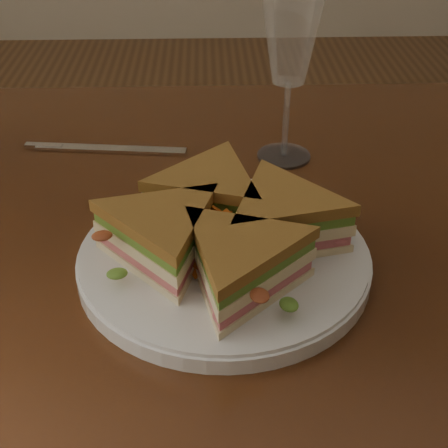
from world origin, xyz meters
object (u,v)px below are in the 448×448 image
at_px(table, 171,295).
at_px(sandwich_wedges, 224,228).
at_px(wine_glass, 291,42).
at_px(plate, 224,259).
at_px(spoon, 160,214).
at_px(knife, 100,149).

height_order(table, sandwich_wedges, sandwich_wedges).
relative_size(table, wine_glass, 5.69).
bearing_deg(sandwich_wedges, plate, -75.96).
xyz_separation_m(sandwich_wedges, spoon, (-0.07, 0.09, -0.04)).
bearing_deg(plate, wine_glass, 69.41).
xyz_separation_m(plate, sandwich_wedges, (-0.00, 0.00, 0.04)).
distance_m(spoon, knife, 0.18).
height_order(table, plate, plate).
relative_size(spoon, knife, 0.81).
bearing_deg(wine_glass, spoon, -138.20).
height_order(plate, sandwich_wedges, sandwich_wedges).
xyz_separation_m(sandwich_wedges, knife, (-0.16, 0.25, -0.04)).
bearing_deg(knife, table, -55.37).
height_order(plate, spoon, plate).
height_order(table, spoon, spoon).
bearing_deg(knife, spoon, -55.08).
relative_size(sandwich_wedges, wine_glass, 1.35).
relative_size(sandwich_wedges, knife, 1.32).
distance_m(plate, knife, 0.30).
bearing_deg(sandwich_wedges, table, 129.89).
xyz_separation_m(table, wine_glass, (0.14, 0.15, 0.25)).
bearing_deg(spoon, table, -87.04).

